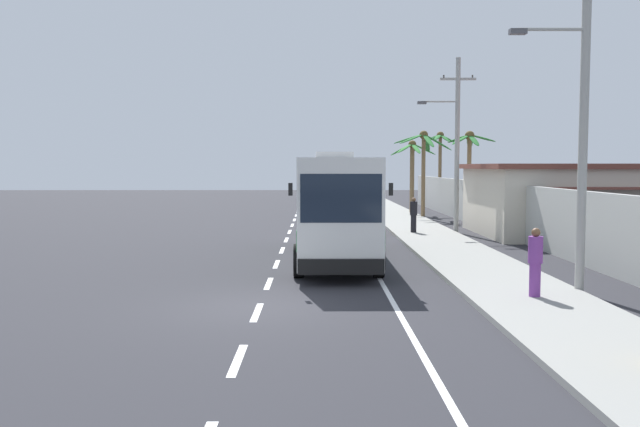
% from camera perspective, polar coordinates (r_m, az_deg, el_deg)
% --- Properties ---
extents(ground_plane, '(160.00, 160.00, 0.00)m').
position_cam_1_polar(ground_plane, '(16.58, -5.15, -7.86)').
color(ground_plane, '#28282D').
extents(sidewalk_kerb, '(3.20, 90.00, 0.14)m').
position_cam_1_polar(sidewalk_kerb, '(26.93, 11.29, -3.18)').
color(sidewalk_kerb, gray).
rests_on(sidewalk_kerb, ground).
extents(lane_markings, '(3.46, 71.77, 0.01)m').
position_cam_1_polar(lane_markings, '(31.32, 0.88, -2.22)').
color(lane_markings, white).
rests_on(lane_markings, ground).
extents(boundary_wall, '(0.24, 60.00, 2.56)m').
position_cam_1_polar(boundary_wall, '(31.62, 16.62, -0.01)').
color(boundary_wall, '#B2B2AD').
rests_on(boundary_wall, ground).
extents(coach_bus_foreground, '(2.97, 11.11, 3.93)m').
position_cam_1_polar(coach_bus_foreground, '(24.40, 1.27, 0.81)').
color(coach_bus_foreground, silver).
rests_on(coach_bus_foreground, ground).
extents(motorcycle_beside_bus, '(0.56, 1.96, 1.55)m').
position_cam_1_polar(motorcycle_beside_bus, '(33.69, 4.55, -0.71)').
color(motorcycle_beside_bus, black).
rests_on(motorcycle_beside_bus, ground).
extents(pedestrian_midwalk, '(0.36, 0.36, 1.73)m').
position_cam_1_polar(pedestrian_midwalk, '(17.77, 17.72, -3.82)').
color(pedestrian_midwalk, '#75388E').
rests_on(pedestrian_midwalk, sidewalk_kerb).
extents(pedestrian_far_walk, '(0.36, 0.36, 1.72)m').
position_cam_1_polar(pedestrian_far_walk, '(33.67, 7.91, -0.05)').
color(pedestrian_far_walk, black).
rests_on(pedestrian_far_walk, sidewalk_kerb).
extents(utility_pole_nearest, '(3.23, 0.24, 9.96)m').
position_cam_1_polar(utility_pole_nearest, '(19.25, 21.26, 9.29)').
color(utility_pole_nearest, '#9E9E99').
rests_on(utility_pole_nearest, ground).
extents(utility_pole_mid, '(2.94, 0.24, 8.87)m').
position_cam_1_polar(utility_pole_mid, '(35.09, 11.40, 6.08)').
color(utility_pole_mid, '#9E9E99').
rests_on(utility_pole_mid, ground).
extents(palm_nearest, '(3.84, 3.76, 5.71)m').
position_cam_1_polar(palm_nearest, '(44.47, 8.70, 5.09)').
color(palm_nearest, brown).
rests_on(palm_nearest, ground).
extents(palm_second, '(3.28, 3.56, 5.23)m').
position_cam_1_polar(palm_second, '(48.31, 7.78, 4.33)').
color(palm_second, brown).
rests_on(palm_second, ground).
extents(palm_third, '(2.92, 2.97, 5.50)m').
position_cam_1_polar(palm_third, '(41.14, 12.49, 4.87)').
color(palm_third, brown).
rests_on(palm_third, ground).
extents(palm_fourth, '(2.67, 2.62, 6.07)m').
position_cam_1_polar(palm_fourth, '(53.00, 10.11, 5.16)').
color(palm_fourth, brown).
rests_on(palm_fourth, ground).
extents(roadside_building, '(12.67, 9.25, 3.52)m').
position_cam_1_polar(roadside_building, '(36.17, 22.69, 1.12)').
color(roadside_building, beige).
rests_on(roadside_building, ground).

